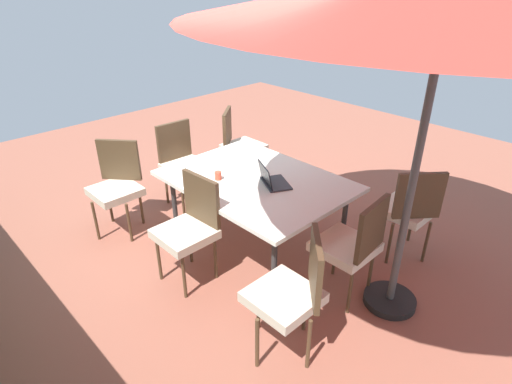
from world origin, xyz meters
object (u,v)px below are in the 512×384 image
chair_west (352,243)px  chair_northeast (117,183)px  chair_east (182,160)px  chair_northwest (293,290)px  chair_southeast (239,143)px  cup (218,176)px  dining_table (256,183)px  chair_southwest (409,207)px  laptop (272,180)px  chair_north (190,225)px

chair_west → chair_northeast: same height
chair_east → chair_northwest: bearing=-104.9°
chair_southeast → chair_northwest: 2.86m
chair_west → cup: size_ratio=12.08×
chair_west → cup: 1.44m
dining_table → chair_northeast: size_ratio=1.80×
dining_table → chair_southwest: chair_southwest is taller
laptop → cup: size_ratio=4.89×
chair_east → dining_table: bearing=-85.6°
dining_table → cup: 0.38m
chair_northeast → chair_northwest: same height
chair_east → chair_southwest: same height
chair_east → chair_northwest: 2.52m
dining_table → cup: (0.25, 0.27, 0.09)m
chair_north → chair_southeast: bearing=122.5°
dining_table → chair_west: 1.16m
chair_northeast → cup: bearing=-7.6°
dining_table → chair_southeast: (1.17, -0.83, -0.13)m
chair_north → chair_east: same height
chair_east → cup: bearing=-101.0°
chair_southeast → chair_west: 2.47m
chair_east → chair_northwest: size_ratio=1.00×
dining_table → chair_west: (-1.15, 0.01, -0.13)m
chair_east → chair_northwest: (-2.40, 0.76, 0.00)m
chair_southeast → chair_southwest: same height
chair_north → chair_northeast: 1.20m
chair_southeast → chair_north: bearing=175.6°
chair_east → laptop: (-1.41, -0.06, 0.22)m
chair_northwest → cup: chair_northwest is taller
chair_southeast → chair_northwest: size_ratio=1.00×
chair_southwest → chair_west: bearing=38.2°
laptop → dining_table: bearing=33.7°
chair_east → chair_southwest: 2.56m
chair_southeast → chair_northwest: (-2.36, 1.62, 0.00)m
dining_table → chair_southwest: (-1.19, -0.87, -0.13)m
chair_southeast → chair_east: (0.04, 0.86, 0.00)m
laptop → chair_north: bearing=103.8°
chair_north → chair_southwest: bearing=51.6°
chair_west → chair_southwest: same height
chair_northeast → chair_northwest: (-2.39, -0.08, 0.00)m
dining_table → chair_southwest: bearing=-143.9°
chair_north → chair_southwest: 2.05m
dining_table → chair_northeast: bearing=36.2°
chair_northeast → laptop: chair_northeast is taller
chair_east → chair_southwest: (-2.40, -0.90, 0.00)m
chair_west → chair_northwest: same height
cup → chair_north: bearing=115.0°
chair_northeast → dining_table: bearing=-4.0°
chair_east → laptop: size_ratio=2.47×
dining_table → chair_northwest: 1.44m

